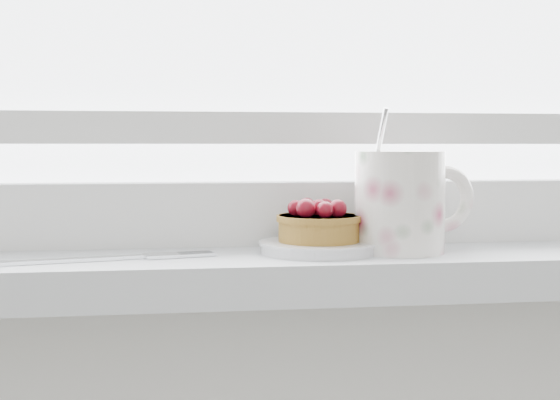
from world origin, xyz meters
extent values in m
cube|color=silver|center=(0.00, 1.90, 0.92)|extent=(1.60, 0.20, 0.04)
cube|color=silver|center=(0.00, 1.97, 0.97)|extent=(1.30, 0.05, 0.07)
cube|color=silver|center=(0.00, 1.97, 1.07)|extent=(1.30, 0.04, 0.04)
cylinder|color=silver|center=(0.02, 1.88, 0.95)|extent=(0.12, 0.12, 0.01)
cylinder|color=brown|center=(0.02, 1.88, 0.97)|extent=(0.08, 0.08, 0.03)
cylinder|color=brown|center=(0.02, 1.88, 0.98)|extent=(0.09, 0.09, 0.01)
sphere|color=#4F030D|center=(0.02, 1.88, 0.99)|extent=(0.02, 0.02, 0.02)
sphere|color=#4F030D|center=(0.04, 1.89, 0.99)|extent=(0.02, 0.02, 0.02)
sphere|color=#4F030D|center=(0.03, 1.91, 0.99)|extent=(0.02, 0.02, 0.02)
sphere|color=#4F030D|center=(0.01, 1.91, 0.99)|extent=(0.02, 0.02, 0.02)
sphere|color=#4F030D|center=(-0.01, 1.89, 0.99)|extent=(0.02, 0.02, 0.02)
sphere|color=#4F030D|center=(0.00, 1.87, 0.99)|extent=(0.02, 0.02, 0.02)
sphere|color=#4F030D|center=(0.02, 1.86, 0.99)|extent=(0.02, 0.02, 0.02)
sphere|color=#4F030D|center=(0.03, 1.87, 0.99)|extent=(0.02, 0.02, 0.02)
cylinder|color=white|center=(0.10, 1.88, 0.99)|extent=(0.11, 0.11, 0.10)
cylinder|color=black|center=(0.10, 1.88, 1.04)|extent=(0.08, 0.08, 0.01)
torus|color=white|center=(0.15, 1.89, 0.99)|extent=(0.07, 0.03, 0.07)
cylinder|color=silver|center=(0.09, 1.90, 1.06)|extent=(0.01, 0.03, 0.06)
cube|color=silver|center=(-0.24, 1.85, 0.94)|extent=(0.12, 0.04, 0.00)
cube|color=silver|center=(-0.17, 1.87, 0.94)|extent=(0.02, 0.01, 0.00)
cube|color=silver|center=(-0.14, 1.87, 0.94)|extent=(0.04, 0.03, 0.00)
cube|color=silver|center=(-0.11, 1.87, 0.94)|extent=(0.04, 0.01, 0.00)
cube|color=silver|center=(-0.11, 1.88, 0.94)|extent=(0.04, 0.01, 0.00)
cube|color=silver|center=(-0.11, 1.89, 0.94)|extent=(0.04, 0.01, 0.00)
cube|color=silver|center=(-0.11, 1.89, 0.94)|extent=(0.04, 0.01, 0.00)
camera|label=1|loc=(-0.14, 1.10, 1.05)|focal=50.00mm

